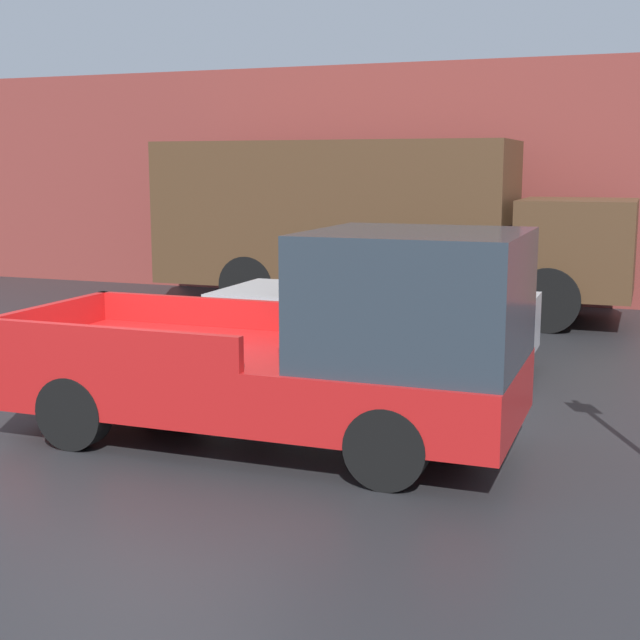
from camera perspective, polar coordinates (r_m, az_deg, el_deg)
The scene contains 5 objects.
ground_plane at distance 9.29m, azimuth -12.02°, elevation -7.40°, with size 60.00×60.00×0.00m, color #232326.
building_wall at distance 18.61m, azimuth 5.42°, elevation 8.77°, with size 28.00×0.15×4.77m.
pickup_truck at distance 8.65m, azimuth -0.22°, elevation -1.78°, with size 5.09×2.11×2.13m.
car at distance 12.08m, azimuth 3.60°, elevation 0.91°, with size 4.25×1.87×1.72m.
delivery_truck at distance 16.70m, azimuth 3.13°, elevation 6.43°, with size 8.69×2.34×3.17m.
Camera 1 is at (4.81, -7.46, 2.72)m, focal length 50.00 mm.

